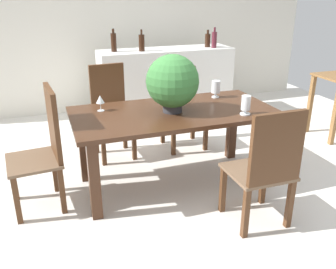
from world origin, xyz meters
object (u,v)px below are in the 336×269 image
chair_far_right (181,103)px  wine_bottle_tall (208,40)px  chair_far_left (110,107)px  wine_bottle_green (214,39)px  chair_near_right (267,165)px  wine_glass (100,100)px  wine_bottle_amber (142,43)px  chair_head_end (45,144)px  crystal_vase_left (246,104)px  kitchen_counter (166,84)px  crystal_vase_center_near (216,88)px  wine_bottle_dark (114,42)px  flower_centerpiece (172,82)px  dining_table (174,122)px

chair_far_right → wine_bottle_tall: bearing=51.1°
chair_far_left → wine_bottle_green: size_ratio=3.61×
chair_near_right → wine_glass: (-1.05, 1.12, 0.30)m
wine_bottle_amber → chair_far_left: bearing=-123.7°
chair_head_end → crystal_vase_left: bearing=74.2°
chair_near_right → wine_bottle_green: bearing=-107.5°
chair_near_right → chair_far_left: 1.98m
chair_head_end → wine_bottle_tall: bearing=123.4°
kitchen_counter → wine_bottle_green: 0.92m
chair_near_right → kitchen_counter: bearing=-93.4°
crystal_vase_center_near → kitchen_counter: (0.04, 1.64, -0.35)m
chair_far_left → kitchen_counter: chair_far_left is taller
wine_bottle_amber → wine_bottle_dark: size_ratio=0.96×
flower_centerpiece → wine_bottle_dark: 1.96m
chair_head_end → wine_bottle_dark: (1.00, 1.93, 0.54)m
crystal_vase_center_near → chair_near_right: bearing=-96.5°
wine_bottle_green → kitchen_counter: bearing=170.4°
wine_glass → crystal_vase_center_near: bearing=2.4°
dining_table → kitchen_counter: 2.00m
dining_table → crystal_vase_left: bearing=-28.8°
wine_bottle_green → wine_glass: bearing=-140.2°
dining_table → chair_far_right: chair_far_right is taller
chair_far_right → crystal_vase_left: chair_far_right is taller
chair_far_left → chair_far_right: (0.84, -0.00, -0.03)m
wine_bottle_amber → crystal_vase_left: bearing=-81.0°
crystal_vase_center_near → wine_bottle_amber: 1.64m
flower_centerpiece → wine_bottle_amber: bearing=82.7°
flower_centerpiece → wine_glass: size_ratio=3.55×
crystal_vase_center_near → kitchen_counter: 1.68m
kitchen_counter → wine_bottle_dark: 0.95m
chair_head_end → dining_table: bearing=84.2°
crystal_vase_center_near → wine_bottle_dark: (-0.69, 1.67, 0.27)m
wine_bottle_amber → flower_centerpiece: bearing=-97.3°
wine_bottle_amber → wine_bottle_dark: bearing=166.7°
crystal_vase_center_near → flower_centerpiece: bearing=-153.3°
dining_table → wine_bottle_amber: 1.92m
chair_near_right → chair_far_right: chair_near_right is taller
chair_far_right → flower_centerpiece: flower_centerpiece is taller
chair_far_left → wine_bottle_tall: bearing=27.5°
dining_table → crystal_vase_center_near: 0.65m
flower_centerpiece → wine_bottle_amber: (0.24, 1.87, 0.08)m
wine_bottle_tall → wine_glass: bearing=-137.6°
chair_far_right → wine_bottle_tall: 1.40m
chair_far_left → chair_far_right: 0.84m
wine_glass → chair_far_left: bearing=72.8°
wine_glass → wine_bottle_green: wine_bottle_green is taller
chair_far_left → wine_bottle_dark: (0.28, 1.05, 0.56)m
dining_table → crystal_vase_center_near: crystal_vase_center_near is taller
chair_near_right → chair_far_left: bearing=-64.9°
chair_far_left → wine_bottle_dark: size_ratio=3.43×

